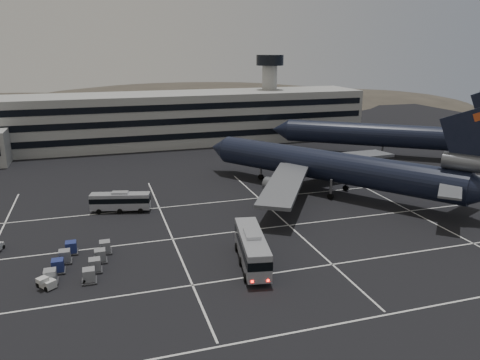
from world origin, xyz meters
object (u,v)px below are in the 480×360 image
at_px(trijet_main, 332,166).
at_px(uld_cluster, 80,261).
at_px(bus_near, 252,247).
at_px(bus_far, 120,201).

relative_size(trijet_main, uld_cluster, 4.42).
xyz_separation_m(trijet_main, bus_near, (-23.56, -23.57, -2.82)).
bearing_deg(uld_cluster, trijet_main, 21.81).
bearing_deg(bus_far, trijet_main, -78.20).
height_order(trijet_main, bus_near, trijet_main).
relative_size(bus_near, uld_cluster, 1.15).
height_order(trijet_main, uld_cluster, trijet_main).
xyz_separation_m(bus_near, bus_far, (-14.57, 25.13, -0.55)).
height_order(bus_near, uld_cluster, bus_near).
bearing_deg(bus_near, trijet_main, 55.00).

